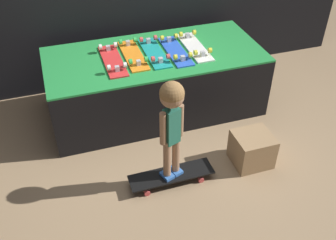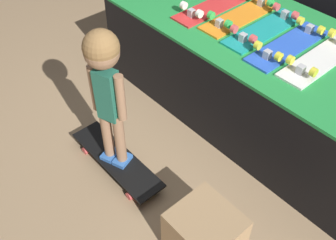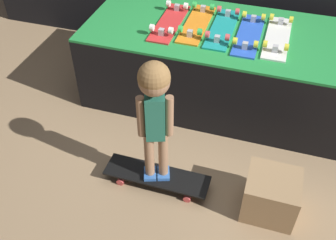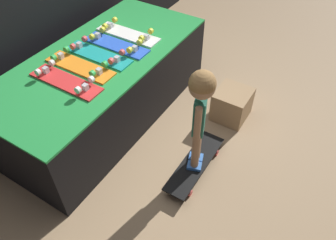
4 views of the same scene
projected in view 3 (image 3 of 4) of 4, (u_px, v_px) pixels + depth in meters
name	position (u px, v px, depth m)	size (l,w,h in m)	color
ground_plane	(201.00, 137.00, 3.17)	(16.00, 16.00, 0.00)	#9E7F5B
display_rack	(219.00, 65.00, 3.34)	(2.19, 0.99, 0.67)	black
skateboard_red_on_rack	(170.00, 21.00, 3.18)	(0.18, 0.65, 0.09)	red
skateboard_orange_on_rack	(197.00, 23.00, 3.16)	(0.18, 0.65, 0.09)	orange
skateboard_teal_on_rack	(223.00, 28.00, 3.10)	(0.18, 0.65, 0.09)	teal
skateboard_blue_on_rack	(249.00, 34.00, 3.03)	(0.18, 0.65, 0.09)	blue
skateboard_white_on_rack	(278.00, 37.00, 3.00)	(0.18, 0.65, 0.09)	white
skateboard_on_floor	(157.00, 176.00, 2.77)	(0.75, 0.20, 0.09)	black
child	(155.00, 103.00, 2.32)	(0.22, 0.19, 0.94)	#3870C6
storage_box	(271.00, 195.00, 2.56)	(0.34, 0.32, 0.31)	#A37F56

